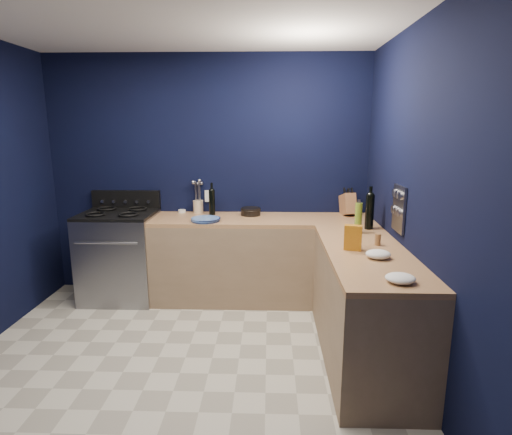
{
  "coord_description": "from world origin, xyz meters",
  "views": [
    {
      "loc": [
        0.67,
        -2.81,
        1.84
      ],
      "look_at": [
        0.55,
        1.0,
        1.0
      ],
      "focal_mm": 29.09,
      "sensor_mm": 36.0,
      "label": 1
    }
  ],
  "objects_px": {
    "utensil_crock": "(198,207)",
    "crouton_bag": "(353,238)",
    "gas_range": "(120,257)",
    "knife_block": "(348,205)",
    "plate_stack": "(205,220)"
  },
  "relations": [
    {
      "from": "utensil_crock",
      "to": "crouton_bag",
      "type": "xyz_separation_m",
      "value": [
        1.44,
        -1.39,
        0.03
      ]
    },
    {
      "from": "gas_range",
      "to": "knife_block",
      "type": "xyz_separation_m",
      "value": [
        2.45,
        0.21,
        0.55
      ]
    },
    {
      "from": "plate_stack",
      "to": "crouton_bag",
      "type": "xyz_separation_m",
      "value": [
        1.29,
        -0.96,
        0.08
      ]
    },
    {
      "from": "plate_stack",
      "to": "gas_range",
      "type": "bearing_deg",
      "value": 170.66
    },
    {
      "from": "utensil_crock",
      "to": "knife_block",
      "type": "relative_size",
      "value": 0.61
    },
    {
      "from": "plate_stack",
      "to": "crouton_bag",
      "type": "distance_m",
      "value": 1.61
    },
    {
      "from": "gas_range",
      "to": "crouton_bag",
      "type": "xyz_separation_m",
      "value": [
        2.25,
        -1.12,
        0.54
      ]
    },
    {
      "from": "crouton_bag",
      "to": "knife_block",
      "type": "bearing_deg",
      "value": 95.46
    },
    {
      "from": "gas_range",
      "to": "utensil_crock",
      "type": "height_order",
      "value": "utensil_crock"
    },
    {
      "from": "gas_range",
      "to": "utensil_crock",
      "type": "bearing_deg",
      "value": 18.33
    },
    {
      "from": "knife_block",
      "to": "crouton_bag",
      "type": "xyz_separation_m",
      "value": [
        -0.2,
        -1.32,
        -0.01
      ]
    },
    {
      "from": "utensil_crock",
      "to": "knife_block",
      "type": "distance_m",
      "value": 1.64
    },
    {
      "from": "gas_range",
      "to": "crouton_bag",
      "type": "bearing_deg",
      "value": -26.34
    },
    {
      "from": "gas_range",
      "to": "knife_block",
      "type": "bearing_deg",
      "value": 4.81
    },
    {
      "from": "plate_stack",
      "to": "utensil_crock",
      "type": "relative_size",
      "value": 2.06
    }
  ]
}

